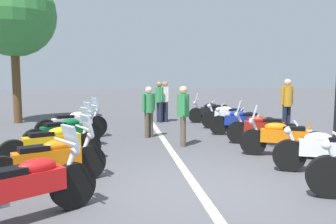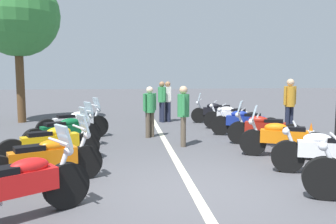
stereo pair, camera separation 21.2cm
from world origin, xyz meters
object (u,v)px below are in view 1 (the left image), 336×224
motorcycle_right_row_5 (229,116)px  motorcycle_right_row_6 (214,112)px  motorcycle_right_row_2 (282,137)px  motorcycle_left_row_0 (26,186)px  motorcycle_left_row_4 (73,124)px  bystander_4 (287,101)px  bystander_1 (159,99)px  motorcycle_left_row_1 (49,160)px  motorcycle_left_row_2 (54,144)px  bystander_0 (183,111)px  motorcycle_right_row_1 (327,151)px  traffic_cone_0 (309,133)px  motorcycle_left_row_3 (65,132)px  bystander_2 (149,108)px  motorcycle_right_row_3 (263,128)px  bystander_3 (165,98)px  roadside_tree_0 (13,15)px  motorcycle_right_row_4 (243,122)px

motorcycle_right_row_5 → motorcycle_right_row_6: bearing=-63.8°
motorcycle_right_row_2 → motorcycle_left_row_0: bearing=54.5°
motorcycle_left_row_4 → bystander_4: bearing=-24.4°
motorcycle_right_row_2 → bystander_1: size_ratio=1.15×
motorcycle_left_row_1 → motorcycle_left_row_2: bearing=70.8°
bystander_0 → motorcycle_right_row_6: bearing=71.2°
motorcycle_right_row_6 → motorcycle_left_row_4: bearing=44.5°
motorcycle_right_row_1 → bystander_0: bystander_0 is taller
traffic_cone_0 → motorcycle_left_row_3: bearing=89.3°
motorcycle_left_row_1 → motorcycle_left_row_4: motorcycle_left_row_4 is taller
motorcycle_left_row_4 → bystander_2: 2.29m
motorcycle_left_row_3 → motorcycle_left_row_2: bearing=-123.0°
motorcycle_right_row_3 → bystander_4: bearing=-104.9°
traffic_cone_0 → bystander_3: (4.96, 3.42, 0.67)m
motorcycle_left_row_3 → motorcycle_left_row_4: size_ratio=0.91×
motorcycle_right_row_6 → bystander_0: size_ratio=1.28×
motorcycle_left_row_3 → motorcycle_right_row_2: (-1.46, -5.18, -0.00)m
motorcycle_left_row_1 → motorcycle_right_row_6: (7.13, -4.95, -0.01)m
traffic_cone_0 → roadside_tree_0: size_ratio=0.10×
motorcycle_left_row_4 → traffic_cone_0: (-1.48, -6.63, -0.19)m
motorcycle_right_row_3 → bystander_0: size_ratio=1.14×
motorcycle_left_row_2 → motorcycle_right_row_6: size_ratio=0.96×
motorcycle_right_row_6 → bystander_1: bearing=0.2°
traffic_cone_0 → motorcycle_left_row_1: bearing=113.7°
motorcycle_left_row_2 → motorcycle_right_row_4: size_ratio=1.00×
motorcycle_left_row_1 → motorcycle_left_row_3: bearing=67.0°
bystander_1 → bystander_3: size_ratio=1.00×
motorcycle_right_row_5 → bystander_4: size_ratio=1.06×
motorcycle_left_row_2 → motorcycle_left_row_3: 1.49m
motorcycle_left_row_2 → bystander_2: 3.77m
traffic_cone_0 → motorcycle_right_row_6: bearing=19.7°
motorcycle_right_row_5 → bystander_2: bearing=44.3°
motorcycle_right_row_2 → bystander_1: bearing=-46.4°
motorcycle_right_row_5 → bystander_2: size_ratio=1.22×
motorcycle_left_row_3 → motorcycle_right_row_1: bearing=-61.3°
bystander_3 → bystander_1: bearing=-5.4°
motorcycle_right_row_4 → traffic_cone_0: size_ratio=3.26×
motorcycle_right_row_4 → bystander_1: bystander_1 is taller
motorcycle_left_row_4 → bystander_3: (3.48, -3.21, 0.49)m
bystander_4 → motorcycle_left_row_0: bearing=110.7°
motorcycle_left_row_3 → bystander_1: bearing=25.1°
motorcycle_left_row_3 → roadside_tree_0: 7.09m
motorcycle_right_row_4 → bystander_3: bystander_3 is taller
bystander_1 → bystander_0: bearing=-109.3°
motorcycle_left_row_0 → motorcycle_left_row_2: 2.89m
motorcycle_right_row_3 → motorcycle_right_row_4: bearing=-61.2°
motorcycle_right_row_3 → traffic_cone_0: motorcycle_right_row_3 is taller
motorcycle_right_row_5 → bystander_2: bystander_2 is taller
motorcycle_left_row_3 → motorcycle_right_row_5: motorcycle_left_row_3 is taller
traffic_cone_0 → bystander_1: 6.14m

